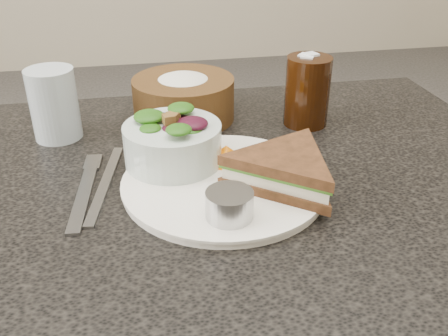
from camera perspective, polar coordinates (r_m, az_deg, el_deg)
dinner_plate at (r=0.68m, az=-0.00°, el=-1.77°), size 0.28×0.28×0.01m
sandwich at (r=0.66m, az=7.01°, el=-0.21°), size 0.25×0.25×0.05m
salad_bowl at (r=0.71m, az=-5.91°, el=3.54°), size 0.17×0.17×0.08m
dressing_ramekin at (r=0.60m, az=0.62°, el=-4.24°), size 0.07×0.07×0.03m
orange_wedge at (r=0.72m, az=0.25°, el=1.66°), size 0.08×0.08×0.03m
fork at (r=0.69m, az=-15.72°, el=-2.92°), size 0.03×0.18×0.00m
knife at (r=0.71m, az=-13.40°, el=-1.70°), size 0.05×0.21×0.00m
bread_basket at (r=0.88m, az=-4.66°, el=8.68°), size 0.21×0.21×0.10m
cola_glass at (r=0.86m, az=9.53°, el=9.02°), size 0.09×0.09×0.13m
water_glass at (r=0.85m, az=-18.85°, el=6.92°), size 0.09×0.09×0.12m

